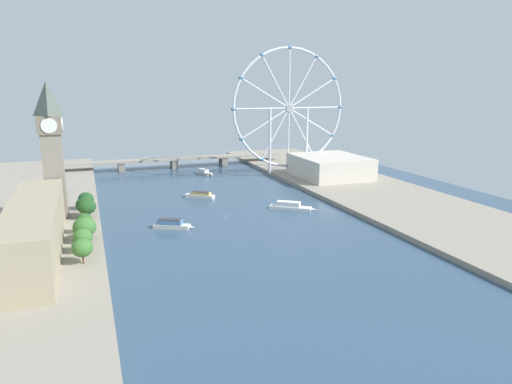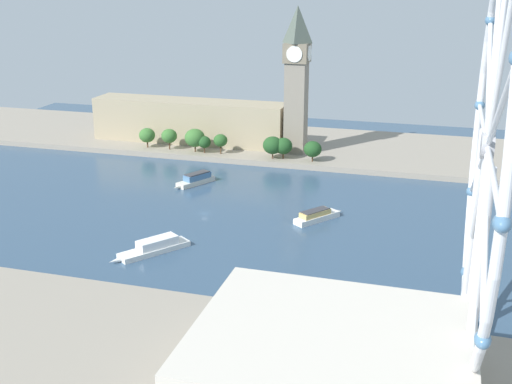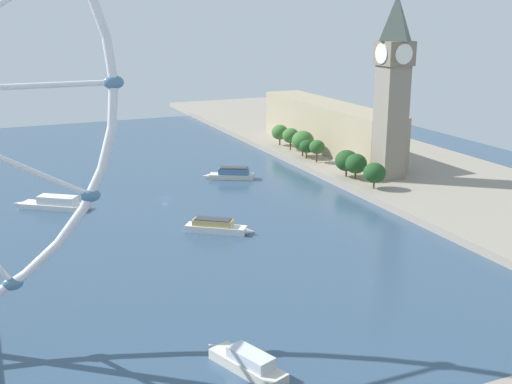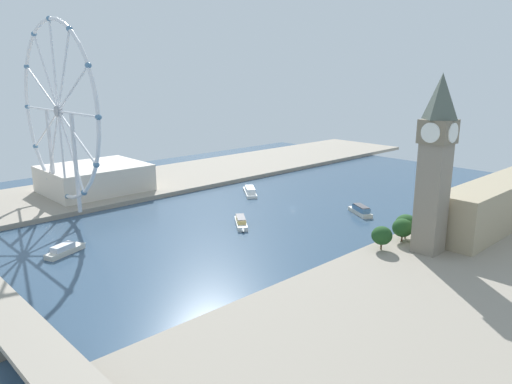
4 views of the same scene
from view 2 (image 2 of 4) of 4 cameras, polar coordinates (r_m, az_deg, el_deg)
ground_plane at (r=288.60m, az=-4.55°, el=-1.89°), size 415.19×415.19×0.00m
riverbank_left at (r=399.82m, az=1.62°, el=4.26°), size 90.00×520.00×3.00m
riverbank_right at (r=190.19m, az=-17.99°, el=-13.97°), size 90.00×520.00×3.00m
clock_tower at (r=366.71m, az=3.58°, el=9.91°), size 14.30×14.30×81.61m
parliament_block at (r=398.25m, az=-5.83°, el=6.21°), size 22.00×118.62×25.32m
tree_row_embankment at (r=368.33m, az=-2.43°, el=4.45°), size 12.75×109.12×13.47m
ferris_wheel at (r=165.32m, az=19.61°, el=3.57°), size 109.69×3.20×112.94m
riverside_hall at (r=161.93m, az=6.59°, el=-14.87°), size 54.97×65.76×18.13m
tour_boat_0 at (r=280.37m, az=5.40°, el=-2.09°), size 23.30×18.60×5.03m
tour_boat_2 at (r=328.18m, az=-5.31°, el=1.10°), size 23.85×15.39×5.72m
tour_boat_3 at (r=251.10m, az=-8.90°, el=-4.78°), size 29.44×23.04×5.32m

